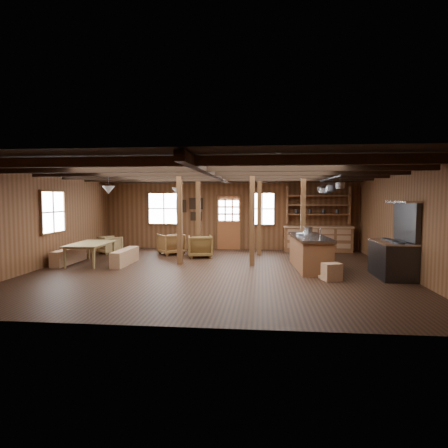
# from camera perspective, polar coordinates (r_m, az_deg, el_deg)

# --- Properties ---
(room) EXTENTS (10.04, 9.04, 2.84)m
(room) POSITION_cam_1_polar(r_m,az_deg,el_deg) (10.24, -1.43, 0.50)
(room) COLOR black
(room) RESTS_ON ground
(ceiling_joists) EXTENTS (9.80, 8.82, 0.18)m
(ceiling_joists) POSITION_cam_1_polar(r_m,az_deg,el_deg) (10.41, -1.32, 7.61)
(ceiling_joists) COLOR black
(ceiling_joists) RESTS_ON ceiling
(timber_posts) EXTENTS (3.95, 2.35, 2.80)m
(timber_posts) POSITION_cam_1_polar(r_m,az_deg,el_deg) (12.26, 2.19, 1.08)
(timber_posts) COLOR #4C2B15
(timber_posts) RESTS_ON floor
(back_door) EXTENTS (1.02, 0.08, 2.15)m
(back_door) POSITION_cam_1_polar(r_m,az_deg,el_deg) (14.69, 0.73, -0.47)
(back_door) COLOR brown
(back_door) RESTS_ON floor
(window_back_left) EXTENTS (1.32, 0.06, 1.32)m
(window_back_left) POSITION_cam_1_polar(r_m,az_deg,el_deg) (15.11, -9.14, 2.34)
(window_back_left) COLOR white
(window_back_left) RESTS_ON wall_back
(window_back_right) EXTENTS (1.02, 0.06, 1.32)m
(window_back_right) POSITION_cam_1_polar(r_m,az_deg,el_deg) (14.61, 5.83, 2.31)
(window_back_right) COLOR white
(window_back_right) RESTS_ON wall_back
(window_left) EXTENTS (0.14, 1.24, 1.32)m
(window_left) POSITION_cam_1_polar(r_m,az_deg,el_deg) (12.34, -24.64, 1.66)
(window_left) COLOR white
(window_left) RESTS_ON wall_back
(notice_boards) EXTENTS (1.08, 0.03, 0.90)m
(notice_boards) POSITION_cam_1_polar(r_m,az_deg,el_deg) (14.86, -5.03, 2.50)
(notice_boards) COLOR silver
(notice_boards) RESTS_ON wall_back
(back_counter) EXTENTS (2.55, 0.60, 2.45)m
(back_counter) POSITION_cam_1_polar(r_m,az_deg,el_deg) (14.57, 14.10, -1.73)
(back_counter) COLOR brown
(back_counter) RESTS_ON floor
(pendant_lamps) EXTENTS (1.86, 2.36, 0.66)m
(pendant_lamps) POSITION_cam_1_polar(r_m,az_deg,el_deg) (11.69, -11.87, 5.03)
(pendant_lamps) COLOR #2C2C2F
(pendant_lamps) RESTS_ON ceiling
(pot_rack) EXTENTS (0.29, 3.00, 0.41)m
(pot_rack) POSITION_cam_1_polar(r_m,az_deg,el_deg) (10.71, 15.55, 5.29)
(pot_rack) COLOR #2C2C2F
(pot_rack) RESTS_ON ceiling
(kitchen_island) EXTENTS (1.04, 2.55, 1.20)m
(kitchen_island) POSITION_cam_1_polar(r_m,az_deg,el_deg) (11.02, 12.91, -4.17)
(kitchen_island) COLOR brown
(kitchen_island) RESTS_ON floor
(step_stool) EXTENTS (0.56, 0.48, 0.43)m
(step_stool) POSITION_cam_1_polar(r_m,az_deg,el_deg) (9.61, 16.09, -7.02)
(step_stool) COLOR #926642
(step_stool) RESTS_ON floor
(commercial_range) EXTENTS (0.81, 1.58, 1.95)m
(commercial_range) POSITION_cam_1_polar(r_m,az_deg,el_deg) (10.48, 24.52, -4.01)
(commercial_range) COLOR #2C2C2F
(commercial_range) RESTS_ON floor
(dining_table) EXTENTS (1.11, 1.88, 0.65)m
(dining_table) POSITION_cam_1_polar(r_m,az_deg,el_deg) (12.22, -19.45, -4.24)
(dining_table) COLOR olive
(dining_table) RESTS_ON floor
(bench_wall) EXTENTS (0.32, 1.69, 0.47)m
(bench_wall) POSITION_cam_1_polar(r_m,az_deg,el_deg) (12.57, -22.55, -4.51)
(bench_wall) COLOR #926642
(bench_wall) RESTS_ON floor
(bench_aisle) EXTENTS (0.31, 1.67, 0.46)m
(bench_aisle) POSITION_cam_1_polar(r_m,az_deg,el_deg) (11.83, -14.84, -4.86)
(bench_aisle) COLOR #926642
(bench_aisle) RESTS_ON floor
(armchair_a) EXTENTS (1.14, 1.14, 0.75)m
(armchair_a) POSITION_cam_1_polar(r_m,az_deg,el_deg) (13.57, -8.05, -3.02)
(armchair_a) COLOR brown
(armchair_a) RESTS_ON floor
(armchair_b) EXTENTS (0.96, 0.98, 0.75)m
(armchair_b) POSITION_cam_1_polar(r_m,az_deg,el_deg) (12.80, -3.65, -3.41)
(armchair_b) COLOR brown
(armchair_b) RESTS_ON floor
(armchair_c) EXTENTS (0.98, 0.98, 0.64)m
(armchair_c) POSITION_cam_1_polar(r_m,az_deg,el_deg) (14.23, -16.97, -3.05)
(armchair_c) COLOR olive
(armchair_c) RESTS_ON floor
(counter_pot) EXTENTS (0.29, 0.29, 0.17)m
(counter_pot) POSITION_cam_1_polar(r_m,az_deg,el_deg) (11.96, 12.67, -0.88)
(counter_pot) COLOR #B8BABF
(counter_pot) RESTS_ON kitchen_island
(bowl) EXTENTS (0.28, 0.28, 0.06)m
(bowl) POSITION_cam_1_polar(r_m,az_deg,el_deg) (11.11, 11.58, -1.52)
(bowl) COLOR silver
(bowl) RESTS_ON kitchen_island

